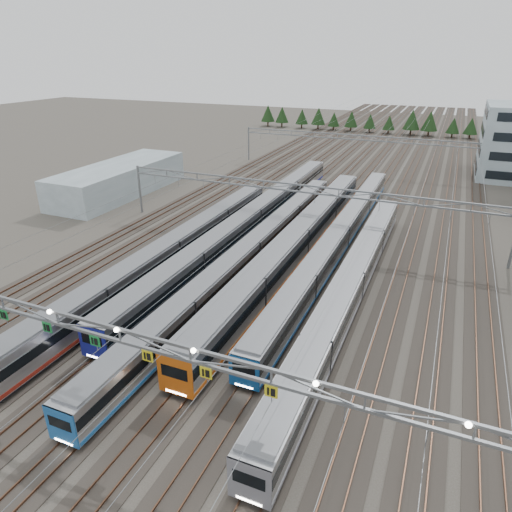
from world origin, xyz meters
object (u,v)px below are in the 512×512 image
at_px(gantry_mid, 300,194).
at_px(west_shed, 119,179).
at_px(train_a, 171,253).
at_px(train_d, 297,242).
at_px(train_c, 250,253).
at_px(train_e, 339,236).
at_px(train_b, 252,220).
at_px(gantry_near, 119,339).
at_px(gantry_far, 362,142).
at_px(train_f, 350,285).

distance_m(gantry_mid, west_shed, 39.43).
distance_m(train_a, train_d, 16.40).
relative_size(train_c, train_e, 1.00).
distance_m(train_b, gantry_near, 39.27).
bearing_deg(gantry_mid, gantry_far, 90.00).
xyz_separation_m(train_c, train_d, (4.50, 5.02, 0.33)).
xyz_separation_m(gantry_near, gantry_far, (0.05, 85.12, -0.70)).
xyz_separation_m(train_f, gantry_near, (-11.30, -23.68, 4.98)).
height_order(train_a, train_f, train_a).
bearing_deg(train_e, gantry_far, 98.05).
bearing_deg(gantry_mid, train_f, -55.61).
bearing_deg(train_b, train_f, -39.24).
distance_m(train_b, train_d, 10.73).
relative_size(train_e, gantry_far, 1.13).
bearing_deg(gantry_far, train_f, -79.62).
relative_size(train_a, train_f, 0.98).
xyz_separation_m(train_f, west_shed, (-49.74, 24.18, 0.68)).
bearing_deg(west_shed, gantry_mid, -11.37).
relative_size(train_f, gantry_mid, 0.96).
xyz_separation_m(train_e, train_f, (4.50, -13.71, 0.12)).
relative_size(train_a, train_b, 0.78).
height_order(gantry_near, gantry_mid, gantry_near).
height_order(train_d, west_shed, west_shed).
xyz_separation_m(gantry_near, gantry_mid, (0.05, 40.12, -0.70)).
bearing_deg(train_d, gantry_near, -94.04).
bearing_deg(train_b, gantry_near, -80.09).
bearing_deg(train_c, train_b, 112.51).
bearing_deg(gantry_far, train_a, -100.30).
relative_size(train_a, gantry_far, 0.95).
bearing_deg(train_b, gantry_far, 81.78).
distance_m(train_a, train_f, 22.50).
distance_m(gantry_near, gantry_mid, 40.12).
height_order(gantry_mid, gantry_far, same).
xyz_separation_m(train_b, gantry_far, (6.75, 46.74, 4.22)).
bearing_deg(train_d, gantry_far, 92.45).
height_order(train_f, gantry_near, gantry_near).
height_order(train_c, west_shed, west_shed).
bearing_deg(train_a, train_b, 73.45).
bearing_deg(train_b, train_d, -32.97).
distance_m(train_b, west_shed, 33.13).
xyz_separation_m(train_b, train_c, (4.50, -10.86, -0.19)).
xyz_separation_m(train_e, gantry_far, (-6.75, 47.72, 4.40)).
relative_size(train_e, west_shed, 2.11).
xyz_separation_m(train_d, train_f, (9.00, -8.86, -0.21)).
relative_size(train_c, gantry_far, 1.13).
bearing_deg(train_f, train_d, 135.44).
height_order(train_a, gantry_mid, gantry_mid).
distance_m(train_d, train_e, 6.63).
xyz_separation_m(train_c, gantry_mid, (2.25, 12.60, 4.41)).
relative_size(train_b, west_shed, 2.29).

